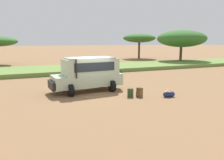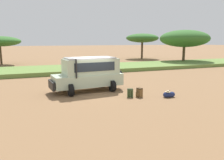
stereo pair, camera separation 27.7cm
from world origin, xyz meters
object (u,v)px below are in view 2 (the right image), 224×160
Objects in this scene: acacia_tree_centre_back at (142,38)px; backpack_cluster_center at (130,93)px; acacia_tree_left_mid at (0,41)px; acacia_tree_right_mid at (185,39)px; safari_vehicle at (89,73)px; backpack_beside_front_wheel at (139,93)px; duffel_bag_low_black_case at (169,94)px.

backpack_cluster_center is at bearing -120.39° from acacia_tree_centre_back.
acacia_tree_left_mid is (-9.73, 24.81, 3.25)m from backpack_cluster_center.
acacia_tree_centre_back is 11.10m from acacia_tree_right_mid.
safari_vehicle is 0.82× the size of acacia_tree_centre_back.
backpack_beside_front_wheel is at bearing -135.73° from acacia_tree_right_mid.
acacia_tree_left_mid is at bearing 112.40° from backpack_beside_front_wheel.
duffel_bag_low_black_case is at bearing -40.74° from safari_vehicle.
acacia_tree_right_mid reaches higher than acacia_tree_centre_back.
acacia_tree_right_mid is at bearing 48.64° from duffel_bag_low_black_case.
acacia_tree_right_mid is at bearing -16.99° from acacia_tree_left_mid.
backpack_beside_front_wheel is at bearing -18.06° from backpack_cluster_center.
acacia_tree_centre_back is at bearing 64.12° from duffel_bag_low_black_case.
backpack_beside_front_wheel is 0.60m from backpack_cluster_center.
backpack_beside_front_wheel is 24.11m from acacia_tree_right_mid.
acacia_tree_centre_back is at bearing 53.80° from safari_vehicle.
backpack_beside_front_wheel is at bearing -49.04° from safari_vehicle.
backpack_beside_front_wheel reaches higher than duffel_bag_low_black_case.
acacia_tree_right_mid is (27.36, -8.36, 0.44)m from acacia_tree_left_mid.
backpack_cluster_center is at bearing -68.59° from acacia_tree_left_mid.
backpack_cluster_center is (1.98, -2.75, -1.03)m from safari_vehicle.
acacia_tree_right_mid is at bearing -81.97° from acacia_tree_centre_back.
acacia_tree_left_mid reaches higher than duffel_bag_low_black_case.
acacia_tree_centre_back is (18.06, 24.68, 2.85)m from safari_vehicle.
backpack_beside_front_wheel is 1.91m from duffel_bag_low_black_case.
safari_vehicle is at bearing 139.26° from duffel_bag_low_black_case.
backpack_cluster_center is 0.08× the size of acacia_tree_centre_back.
backpack_cluster_center reaches higher than duffel_bag_low_black_case.
backpack_cluster_center is at bearing 161.94° from backpack_beside_front_wheel.
duffel_bag_low_black_case is 0.13× the size of acacia_tree_left_mid.
acacia_tree_right_mid is (19.61, 13.70, 2.66)m from safari_vehicle.
backpack_beside_front_wheel is at bearing 156.39° from duffel_bag_low_black_case.
acacia_tree_left_mid is at bearing 163.01° from acacia_tree_right_mid.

